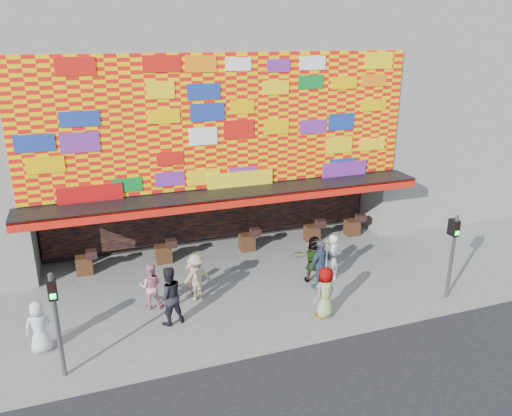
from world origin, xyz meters
The scene contains 15 objects.
ground centered at (0.00, 0.00, 0.00)m, with size 90.00×90.00×0.00m, color slate.
shop_building centered at (0.00, 8.18, 5.23)m, with size 15.20×9.40×10.00m.
neighbor_right centered at (13.00, 8.00, 6.00)m, with size 11.00×8.00×12.00m, color gray.
signal_left centered at (-6.20, -1.50, 1.86)m, with size 0.22×0.20×3.00m.
signal_right centered at (6.20, -1.50, 1.86)m, with size 0.22×0.20×3.00m.
ped_a centered at (-6.80, -0.12, 0.78)m, with size 0.77×0.50×1.57m, color silver.
ped_b centered at (-1.94, 1.66, 0.75)m, with size 0.55×0.36×1.50m, color pink.
ped_c centered at (-3.09, 0.10, 0.96)m, with size 0.93×0.72×1.91m, color black.
ped_d centered at (-1.94, 1.29, 0.83)m, with size 1.07×0.62×1.66m, color gray.
ped_e centered at (2.38, 0.61, 0.92)m, with size 1.07×0.45×1.83m, color #334359.
ped_f centered at (2.40, 1.15, 0.88)m, with size 1.62×0.52×1.75m, color gray.
ped_g centered at (1.67, -1.16, 0.85)m, with size 0.83×0.54×1.70m, color gray.
ped_h centered at (3.01, 0.98, 0.90)m, with size 0.66×0.43×1.81m, color white.
ped_i centered at (-3.47, 1.25, 0.79)m, with size 0.76×0.59×1.57m, color #CB8393.
parasol centered at (1.67, -1.16, 2.18)m, with size 1.26×1.28×1.92m.
Camera 1 is at (-5.14, -13.65, 8.58)m, focal length 35.00 mm.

